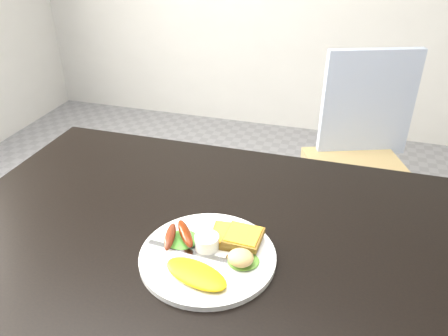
{
  "coord_description": "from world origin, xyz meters",
  "views": [
    {
      "loc": [
        0.27,
        -0.74,
        1.37
      ],
      "look_at": [
        0.04,
        0.03,
        0.9
      ],
      "focal_mm": 35.0,
      "sensor_mm": 36.0,
      "label": 1
    }
  ],
  "objects_px": {
    "dining_table": "(203,235)",
    "dining_chair": "(358,172)",
    "person": "(145,149)",
    "plate": "(208,256)"
  },
  "relations": [
    {
      "from": "person",
      "to": "plate",
      "type": "height_order",
      "value": "person"
    },
    {
      "from": "dining_table",
      "to": "person",
      "type": "bearing_deg",
      "value": 128.34
    },
    {
      "from": "dining_chair",
      "to": "plate",
      "type": "xyz_separation_m",
      "value": [
        -0.32,
        -0.98,
        0.31
      ]
    },
    {
      "from": "dining_table",
      "to": "dining_chair",
      "type": "relative_size",
      "value": 3.08
    },
    {
      "from": "dining_table",
      "to": "plate",
      "type": "distance_m",
      "value": 0.1
    },
    {
      "from": "plate",
      "to": "dining_table",
      "type": "bearing_deg",
      "value": 115.13
    },
    {
      "from": "person",
      "to": "plate",
      "type": "relative_size",
      "value": 4.6
    },
    {
      "from": "dining_table",
      "to": "plate",
      "type": "xyz_separation_m",
      "value": [
        0.04,
        -0.09,
        0.03
      ]
    },
    {
      "from": "dining_chair",
      "to": "plate",
      "type": "relative_size",
      "value": 1.37
    },
    {
      "from": "plate",
      "to": "dining_chair",
      "type": "bearing_deg",
      "value": 71.82
    }
  ]
}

